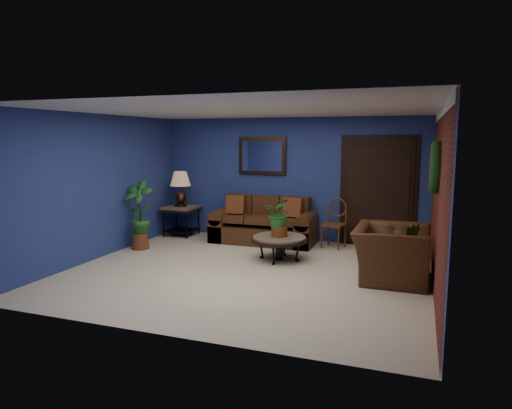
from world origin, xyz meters
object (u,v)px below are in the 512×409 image
(coffee_table, at_px, (279,240))
(armchair, at_px, (391,253))
(side_chair, at_px, (335,220))
(sofa, at_px, (265,227))
(table_lamp, at_px, (180,185))
(end_table, at_px, (181,213))

(coffee_table, height_order, armchair, armchair)
(coffee_table, xyz_separation_m, side_chair, (0.73, 1.28, 0.18))
(sofa, height_order, table_lamp, table_lamp)
(sofa, height_order, coffee_table, sofa)
(table_lamp, xyz_separation_m, side_chair, (3.31, 0.07, -0.57))
(side_chair, bearing_deg, armchair, -45.22)
(table_lamp, bearing_deg, end_table, -45.00)
(sofa, relative_size, side_chair, 2.19)
(coffee_table, height_order, side_chair, side_chair)
(coffee_table, distance_m, table_lamp, 2.94)
(coffee_table, height_order, end_table, end_table)
(coffee_table, xyz_separation_m, table_lamp, (-2.57, 1.21, 0.75))
(sofa, bearing_deg, table_lamp, -179.16)
(end_table, distance_m, table_lamp, 0.62)
(coffee_table, height_order, table_lamp, table_lamp)
(end_table, bearing_deg, sofa, 0.84)
(sofa, distance_m, end_table, 1.90)
(coffee_table, relative_size, table_lamp, 1.33)
(armchair, bearing_deg, table_lamp, 69.87)
(sofa, xyz_separation_m, armchair, (2.56, -1.73, 0.09))
(side_chair, bearing_deg, sofa, -166.51)
(sofa, xyz_separation_m, table_lamp, (-1.89, -0.03, 0.80))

